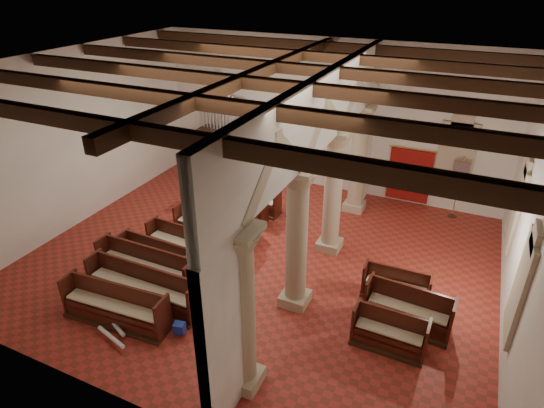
% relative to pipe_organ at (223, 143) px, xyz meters
% --- Properties ---
extents(floor, '(14.00, 14.00, 0.00)m').
position_rel_pipe_organ_xyz_m(floor, '(4.50, -5.50, -1.37)').
color(floor, maroon).
rests_on(floor, ground).
extents(ceiling, '(14.00, 14.00, 0.00)m').
position_rel_pipe_organ_xyz_m(ceiling, '(4.50, -5.50, 4.63)').
color(ceiling, '#342211').
rests_on(ceiling, wall_back).
extents(wall_back, '(14.00, 0.02, 6.00)m').
position_rel_pipe_organ_xyz_m(wall_back, '(4.50, 0.50, 1.63)').
color(wall_back, beige).
rests_on(wall_back, floor).
extents(wall_front, '(14.00, 0.02, 6.00)m').
position_rel_pipe_organ_xyz_m(wall_front, '(4.50, -11.50, 1.63)').
color(wall_front, beige).
rests_on(wall_front, floor).
extents(wall_left, '(0.02, 12.00, 6.00)m').
position_rel_pipe_organ_xyz_m(wall_left, '(-2.50, -5.50, 1.63)').
color(wall_left, beige).
rests_on(wall_left, floor).
extents(wall_right, '(0.02, 12.00, 6.00)m').
position_rel_pipe_organ_xyz_m(wall_right, '(11.50, -5.50, 1.63)').
color(wall_right, beige).
rests_on(wall_right, floor).
extents(ceiling_beams, '(13.80, 11.80, 0.30)m').
position_rel_pipe_organ_xyz_m(ceiling_beams, '(4.50, -5.50, 4.45)').
color(ceiling_beams, '#382212').
rests_on(ceiling_beams, wall_back).
extents(arcade, '(0.90, 11.90, 6.00)m').
position_rel_pipe_organ_xyz_m(arcade, '(6.30, -5.50, 2.19)').
color(arcade, tan).
rests_on(arcade, floor).
extents(window_right_a, '(0.03, 1.00, 2.20)m').
position_rel_pipe_organ_xyz_m(window_right_a, '(11.48, -7.00, 0.83)').
color(window_right_a, '#337453').
rests_on(window_right_a, wall_right).
extents(window_right_b, '(0.03, 1.00, 2.20)m').
position_rel_pipe_organ_xyz_m(window_right_b, '(11.48, -3.00, 0.83)').
color(window_right_b, '#337453').
rests_on(window_right_b, wall_right).
extents(window_back, '(1.00, 0.03, 2.20)m').
position_rel_pipe_organ_xyz_m(window_back, '(9.50, 0.48, 0.83)').
color(window_back, '#337453').
rests_on(window_back, wall_back).
extents(pipe_organ, '(2.10, 0.85, 4.40)m').
position_rel_pipe_organ_xyz_m(pipe_organ, '(0.00, 0.00, 0.00)').
color(pipe_organ, '#382212').
rests_on(pipe_organ, floor).
extents(lectern, '(0.51, 0.51, 1.18)m').
position_rel_pipe_organ_xyz_m(lectern, '(2.12, -0.17, -0.88)').
color(lectern, '#341910').
rests_on(lectern, floor).
extents(dossal_curtain, '(1.80, 0.07, 2.17)m').
position_rel_pipe_organ_xyz_m(dossal_curtain, '(8.00, 0.42, -0.21)').
color(dossal_curtain, '#9E1811').
rests_on(dossal_curtain, floor).
extents(processional_banner, '(0.54, 0.69, 2.36)m').
position_rel_pipe_organ_xyz_m(processional_banner, '(9.79, -0.01, -0.57)').
color(processional_banner, '#382212').
rests_on(processional_banner, floor).
extents(hymnal_box_a, '(0.32, 0.28, 0.28)m').
position_rel_pipe_organ_xyz_m(hymnal_box_a, '(4.13, -9.38, -1.13)').
color(hymnal_box_a, navy).
rests_on(hymnal_box_a, floor).
extents(hymnal_box_b, '(0.37, 0.30, 0.37)m').
position_rel_pipe_organ_xyz_m(hymnal_box_b, '(3.18, -7.22, -1.09)').
color(hymnal_box_b, navy).
rests_on(hymnal_box_b, floor).
extents(hymnal_box_c, '(0.35, 0.31, 0.29)m').
position_rel_pipe_organ_xyz_m(hymnal_box_c, '(4.53, -6.61, -1.13)').
color(hymnal_box_c, '#162098').
rests_on(hymnal_box_c, floor).
extents(tube_heater_a, '(1.04, 0.38, 0.11)m').
position_rel_pipe_organ_xyz_m(tube_heater_a, '(2.72, -10.29, -1.21)').
color(tube_heater_a, white).
rests_on(tube_heater_a, floor).
extents(tube_heater_b, '(1.02, 0.53, 0.11)m').
position_rel_pipe_organ_xyz_m(tube_heater_b, '(2.48, -9.90, -1.21)').
color(tube_heater_b, white).
rests_on(tube_heater_b, floor).
extents(nave_pew_0, '(3.00, 0.95, 1.12)m').
position_rel_pipe_organ_xyz_m(nave_pew_0, '(2.37, -9.65, -1.00)').
color(nave_pew_0, '#382212').
rests_on(nave_pew_0, floor).
extents(nave_pew_1, '(3.45, 0.78, 1.14)m').
position_rel_pipe_organ_xyz_m(nave_pew_1, '(2.54, -8.75, -1.00)').
color(nave_pew_1, '#382212').
rests_on(nave_pew_1, floor).
extents(nave_pew_2, '(3.21, 0.78, 1.14)m').
position_rel_pipe_organ_xyz_m(nave_pew_2, '(2.00, -7.95, -1.00)').
color(nave_pew_2, '#382212').
rests_on(nave_pew_2, floor).
extents(nave_pew_3, '(2.64, 0.77, 1.01)m').
position_rel_pipe_organ_xyz_m(nave_pew_3, '(1.90, -7.34, -1.04)').
color(nave_pew_3, '#382212').
rests_on(nave_pew_3, floor).
extents(nave_pew_4, '(2.80, 0.87, 1.04)m').
position_rel_pipe_organ_xyz_m(nave_pew_4, '(2.33, -6.40, -1.03)').
color(nave_pew_4, '#382212').
rests_on(nave_pew_4, floor).
extents(nave_pew_5, '(2.84, 0.80, 1.05)m').
position_rel_pipe_organ_xyz_m(nave_pew_5, '(2.55, -5.08, -1.02)').
color(nave_pew_5, '#382212').
rests_on(nave_pew_5, floor).
extents(nave_pew_6, '(2.69, 0.79, 1.06)m').
position_rel_pipe_organ_xyz_m(nave_pew_6, '(2.45, -4.55, -1.02)').
color(nave_pew_6, '#382212').
rests_on(nave_pew_6, floor).
extents(nave_pew_7, '(3.02, 0.88, 1.11)m').
position_rel_pipe_organ_xyz_m(nave_pew_7, '(2.25, -3.61, -1.00)').
color(nave_pew_7, '#382212').
rests_on(nave_pew_7, floor).
extents(nave_pew_8, '(3.16, 0.89, 1.01)m').
position_rel_pipe_organ_xyz_m(nave_pew_8, '(2.35, -2.67, -1.04)').
color(nave_pew_8, '#382212').
rests_on(nave_pew_8, floor).
extents(aisle_pew_0, '(1.79, 0.71, 1.02)m').
position_rel_pipe_organ_xyz_m(aisle_pew_0, '(8.99, -7.58, -1.03)').
color(aisle_pew_0, '#382212').
rests_on(aisle_pew_0, floor).
extents(aisle_pew_1, '(2.24, 0.89, 1.13)m').
position_rel_pipe_organ_xyz_m(aisle_pew_1, '(9.26, -6.64, -0.99)').
color(aisle_pew_1, '#382212').
rests_on(aisle_pew_1, floor).
extents(aisle_pew_2, '(1.85, 0.68, 0.95)m').
position_rel_pipe_organ_xyz_m(aisle_pew_2, '(8.78, -5.67, -1.05)').
color(aisle_pew_2, '#382212').
rests_on(aisle_pew_2, floor).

